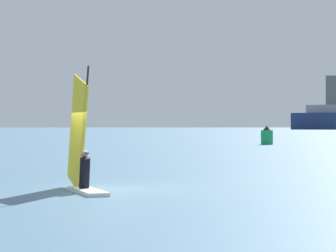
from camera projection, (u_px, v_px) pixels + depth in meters
name	position (u px, v px, depth m)	size (l,w,h in m)	color
ground_plane	(95.00, 190.00, 22.66)	(4000.00, 4000.00, 0.00)	#476B84
windsurfer	(82.00, 158.00, 22.15)	(2.62, 3.36, 4.03)	white
channel_buoy	(267.00, 136.00, 77.84)	(1.33, 1.33, 2.09)	#19994C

